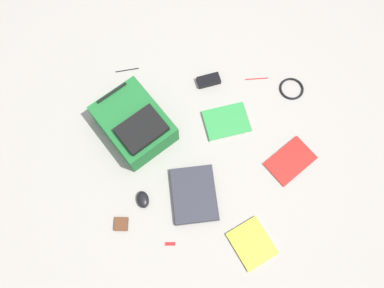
{
  "coord_description": "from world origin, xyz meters",
  "views": [
    {
      "loc": [
        -0.69,
        0.02,
        2.1
      ],
      "look_at": [
        0.03,
        0.04,
        0.02
      ],
      "focal_mm": 35.37,
      "sensor_mm": 36.0,
      "label": 1
    }
  ],
  "objects_px": {
    "laptop": "(194,194)",
    "book_blue": "(227,122)",
    "pen_black": "(257,78)",
    "pen_blue": "(127,70)",
    "book_manual": "(290,161)",
    "backpack": "(135,124)",
    "computer_mouse": "(143,199)",
    "book_comic": "(252,244)",
    "power_brick": "(209,80)",
    "usb_stick": "(170,244)",
    "cable_coil": "(292,89)",
    "earbud_pouch": "(121,224)"
  },
  "relations": [
    {
      "from": "computer_mouse",
      "to": "laptop",
      "type": "bearing_deg",
      "value": -9.06
    },
    {
      "from": "book_comic",
      "to": "computer_mouse",
      "type": "relative_size",
      "value": 3.07
    },
    {
      "from": "backpack",
      "to": "book_blue",
      "type": "height_order",
      "value": "backpack"
    },
    {
      "from": "laptop",
      "to": "book_blue",
      "type": "relative_size",
      "value": 1.15
    },
    {
      "from": "book_blue",
      "to": "pen_blue",
      "type": "bearing_deg",
      "value": 61.35
    },
    {
      "from": "pen_black",
      "to": "usb_stick",
      "type": "xyz_separation_m",
      "value": [
        -1.02,
        0.5,
        0.0
      ]
    },
    {
      "from": "backpack",
      "to": "computer_mouse",
      "type": "relative_size",
      "value": 5.56
    },
    {
      "from": "earbud_pouch",
      "to": "pen_black",
      "type": "bearing_deg",
      "value": -40.03
    },
    {
      "from": "usb_stick",
      "to": "earbud_pouch",
      "type": "bearing_deg",
      "value": 70.14
    },
    {
      "from": "book_blue",
      "to": "book_comic",
      "type": "height_order",
      "value": "book_blue"
    },
    {
      "from": "power_brick",
      "to": "pen_black",
      "type": "relative_size",
      "value": 0.96
    },
    {
      "from": "book_comic",
      "to": "book_blue",
      "type": "bearing_deg",
      "value": 10.66
    },
    {
      "from": "book_comic",
      "to": "pen_black",
      "type": "bearing_deg",
      "value": -3.4
    },
    {
      "from": "book_comic",
      "to": "pen_blue",
      "type": "height_order",
      "value": "book_comic"
    },
    {
      "from": "pen_blue",
      "to": "cable_coil",
      "type": "bearing_deg",
      "value": -96.11
    },
    {
      "from": "computer_mouse",
      "to": "earbud_pouch",
      "type": "relative_size",
      "value": 1.33
    },
    {
      "from": "laptop",
      "to": "usb_stick",
      "type": "bearing_deg",
      "value": 155.71
    },
    {
      "from": "cable_coil",
      "to": "pen_blue",
      "type": "relative_size",
      "value": 1.03
    },
    {
      "from": "book_blue",
      "to": "computer_mouse",
      "type": "bearing_deg",
      "value": 135.84
    },
    {
      "from": "book_manual",
      "to": "pen_blue",
      "type": "height_order",
      "value": "book_manual"
    },
    {
      "from": "pen_black",
      "to": "pen_blue",
      "type": "height_order",
      "value": "same"
    },
    {
      "from": "pen_blue",
      "to": "usb_stick",
      "type": "xyz_separation_m",
      "value": [
        -1.06,
        -0.32,
        0.0
      ]
    },
    {
      "from": "pen_black",
      "to": "usb_stick",
      "type": "bearing_deg",
      "value": 153.81
    },
    {
      "from": "computer_mouse",
      "to": "power_brick",
      "type": "bearing_deg",
      "value": 48.13
    },
    {
      "from": "computer_mouse",
      "to": "pen_black",
      "type": "xyz_separation_m",
      "value": [
        0.78,
        -0.66,
        -0.02
      ]
    },
    {
      "from": "book_blue",
      "to": "power_brick",
      "type": "height_order",
      "value": "power_brick"
    },
    {
      "from": "laptop",
      "to": "earbud_pouch",
      "type": "distance_m",
      "value": 0.43
    },
    {
      "from": "book_manual",
      "to": "pen_blue",
      "type": "bearing_deg",
      "value": 59.84
    },
    {
      "from": "pen_blue",
      "to": "usb_stick",
      "type": "relative_size",
      "value": 2.66
    },
    {
      "from": "laptop",
      "to": "cable_coil",
      "type": "xyz_separation_m",
      "value": [
        0.68,
        -0.59,
        -0.01
      ]
    },
    {
      "from": "laptop",
      "to": "book_manual",
      "type": "distance_m",
      "value": 0.59
    },
    {
      "from": "pen_black",
      "to": "book_comic",
      "type": "bearing_deg",
      "value": 176.6
    },
    {
      "from": "power_brick",
      "to": "pen_black",
      "type": "height_order",
      "value": "power_brick"
    },
    {
      "from": "backpack",
      "to": "book_blue",
      "type": "bearing_deg",
      "value": -83.68
    },
    {
      "from": "backpack",
      "to": "pen_black",
      "type": "distance_m",
      "value": 0.82
    },
    {
      "from": "backpack",
      "to": "book_comic",
      "type": "bearing_deg",
      "value": -134.0
    },
    {
      "from": "book_comic",
      "to": "cable_coil",
      "type": "relative_size",
      "value": 1.98
    },
    {
      "from": "backpack",
      "to": "laptop",
      "type": "relative_size",
      "value": 1.54
    },
    {
      "from": "book_comic",
      "to": "laptop",
      "type": "bearing_deg",
      "value": 50.81
    },
    {
      "from": "cable_coil",
      "to": "earbud_pouch",
      "type": "xyz_separation_m",
      "value": [
        -0.85,
        0.98,
        0.0
      ]
    },
    {
      "from": "laptop",
      "to": "power_brick",
      "type": "relative_size",
      "value": 2.5
    },
    {
      "from": "book_comic",
      "to": "pen_blue",
      "type": "bearing_deg",
      "value": 35.91
    },
    {
      "from": "book_comic",
      "to": "power_brick",
      "type": "distance_m",
      "value": 1.01
    },
    {
      "from": "book_blue",
      "to": "power_brick",
      "type": "bearing_deg",
      "value": 22.04
    },
    {
      "from": "computer_mouse",
      "to": "pen_blue",
      "type": "height_order",
      "value": "computer_mouse"
    },
    {
      "from": "earbud_pouch",
      "to": "computer_mouse",
      "type": "bearing_deg",
      "value": -38.92
    },
    {
      "from": "backpack",
      "to": "pen_blue",
      "type": "bearing_deg",
      "value": 12.51
    },
    {
      "from": "book_manual",
      "to": "cable_coil",
      "type": "bearing_deg",
      "value": -4.39
    },
    {
      "from": "book_manual",
      "to": "book_comic",
      "type": "bearing_deg",
      "value": 153.4
    },
    {
      "from": "usb_stick",
      "to": "book_manual",
      "type": "bearing_deg",
      "value": -54.53
    }
  ]
}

